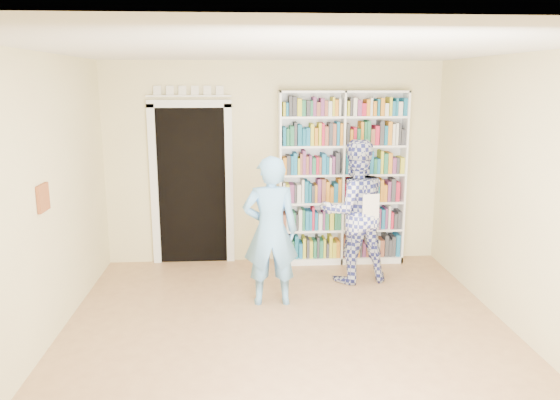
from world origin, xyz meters
name	(u,v)px	position (x,y,z in m)	size (l,w,h in m)	color
floor	(289,342)	(0.00, 0.00, 0.00)	(5.00, 5.00, 0.00)	#9E6F4C
ceiling	(290,49)	(0.00, 0.00, 2.70)	(5.00, 5.00, 0.00)	white
wall_back	(274,163)	(0.00, 2.50, 1.35)	(4.50, 4.50, 0.00)	beige
wall_left	(33,208)	(-2.25, 0.00, 1.35)	(5.00, 5.00, 0.00)	beige
wall_right	(531,201)	(2.25, 0.00, 1.35)	(5.00, 5.00, 0.00)	beige
bookshelf	(342,178)	(0.90, 2.34, 1.17)	(1.69, 0.32, 2.32)	white
doorway	(192,177)	(-1.10, 2.48, 1.18)	(1.10, 0.08, 2.43)	black
wall_art	(43,198)	(-2.23, 0.20, 1.40)	(0.03, 0.25, 0.25)	brown
man_blue	(271,231)	(-0.12, 0.96, 0.83)	(0.61, 0.40, 1.66)	#67A9E6
man_plaid	(354,212)	(0.93, 1.61, 0.88)	(0.86, 0.67, 1.76)	navy
paper_sheet	(371,207)	(1.07, 1.35, 1.00)	(0.21, 0.01, 0.30)	white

